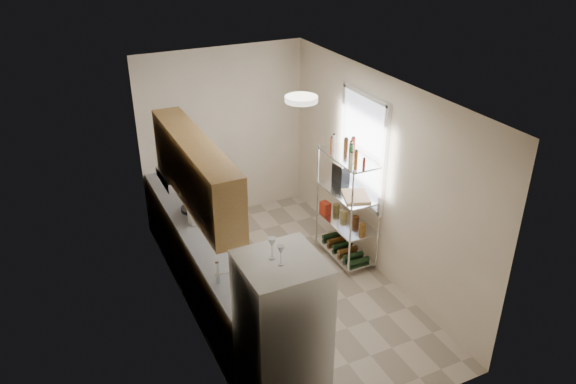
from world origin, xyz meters
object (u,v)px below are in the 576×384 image
Objects in this scene: frying_pan_large at (192,209)px; refrigerator at (282,339)px; rice_cooker at (199,212)px; cutting_board at (356,196)px; espresso_machine at (341,172)px.

refrigerator is at bearing -102.87° from frying_pan_large.
cutting_board is (1.92, -0.48, 0.01)m from rice_cooker.
frying_pan_large is 1.12× the size of espresso_machine.
refrigerator is at bearing -136.35° from cutting_board.
espresso_machine reaches higher than frying_pan_large.
cutting_board is (1.93, -0.76, 0.10)m from frying_pan_large.
frying_pan_large is at bearing 158.54° from cutting_board.
cutting_board is at bearing -13.87° from rice_cooker.
rice_cooker is at bearing 166.13° from cutting_board.
espresso_machine is at bearing 49.64° from refrigerator.
refrigerator is 5.95× the size of rice_cooker.
refrigerator is at bearing -137.75° from espresso_machine.
rice_cooker is at bearing 91.04° from refrigerator.
cutting_board is 0.52m from espresso_machine.
frying_pan_large is 0.71× the size of cutting_board.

